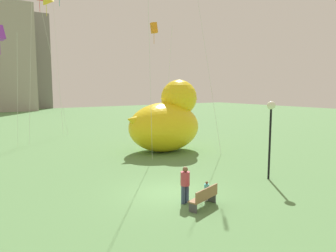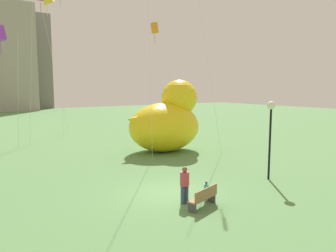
{
  "view_description": "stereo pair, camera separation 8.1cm",
  "coord_description": "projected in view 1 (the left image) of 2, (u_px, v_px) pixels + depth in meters",
  "views": [
    {
      "loc": [
        -8.69,
        -12.52,
        5.22
      ],
      "look_at": [
        2.12,
        3.23,
        2.89
      ],
      "focal_mm": 33.85,
      "sensor_mm": 36.0,
      "label": 1
    },
    {
      "loc": [
        -8.62,
        -12.56,
        5.22
      ],
      "look_at": [
        2.12,
        3.23,
        2.89
      ],
      "focal_mm": 33.85,
      "sensor_mm": 36.0,
      "label": 2
    }
  ],
  "objects": [
    {
      "name": "ground_plane",
      "position": [
        170.0,
        193.0,
        15.75
      ],
      "size": [
        140.0,
        140.0,
        0.0
      ],
      "primitive_type": "plane",
      "color": "#5A8A4F"
    },
    {
      "name": "park_bench",
      "position": [
        204.0,
        197.0,
        13.82
      ],
      "size": [
        1.79,
        0.94,
        0.9
      ],
      "color": "olive",
      "rests_on": "ground"
    },
    {
      "name": "person_adult",
      "position": [
        185.0,
        183.0,
        14.25
      ],
      "size": [
        0.42,
        0.42,
        1.7
      ],
      "color": "#38476B",
      "rests_on": "ground"
    },
    {
      "name": "person_child",
      "position": [
        207.0,
        190.0,
        14.58
      ],
      "size": [
        0.23,
        0.23,
        0.94
      ],
      "color": "silver",
      "rests_on": "ground"
    },
    {
      "name": "giant_inflatable_duck",
      "position": [
        167.0,
        121.0,
        25.94
      ],
      "size": [
        7.08,
        4.54,
        5.87
      ],
      "color": "yellow",
      "rests_on": "ground"
    },
    {
      "name": "lamppost",
      "position": [
        271.0,
        120.0,
        17.75
      ],
      "size": [
        0.47,
        0.47,
        4.47
      ],
      "color": "black",
      "rests_on": "ground"
    },
    {
      "name": "kite_orange",
      "position": [
        154.0,
        29.0,
        34.27
      ],
      "size": [
        2.56,
        3.05,
        12.24
      ],
      "color": "silver",
      "rests_on": "ground"
    }
  ]
}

